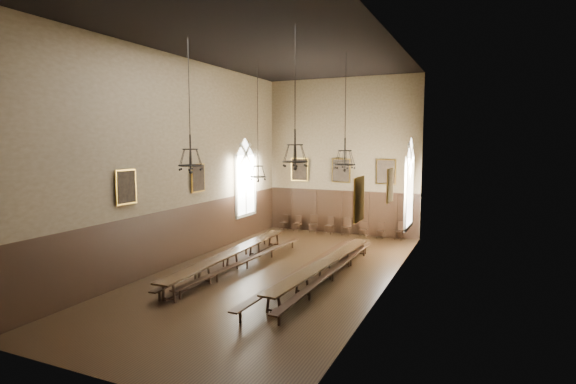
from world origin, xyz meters
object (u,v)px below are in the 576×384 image
Objects in this scene: bench_right_inner at (306,270)px; chandelier_front_left at (191,157)px; bench_left_inner at (247,263)px; chair_0 at (284,225)px; chair_7 at (400,234)px; bench_right_outer at (333,274)px; chair_1 at (298,226)px; chandelier_front_right at (295,152)px; table_right at (325,270)px; chair_4 at (346,230)px; table_left at (232,260)px; chair_6 at (381,234)px; chandelier_back_left at (258,168)px; chair_3 at (329,229)px; bench_left_outer at (224,260)px; chandelier_back_right at (345,158)px; chair_2 at (313,227)px; chair_5 at (363,232)px.

chandelier_front_left is at bearing -142.59° from bench_right_inner.
chair_0 is at bearing 104.17° from bench_left_inner.
bench_left_inner is at bearing -101.17° from chair_7.
chair_7 reaches higher than bench_right_outer.
chandelier_front_right reaches higher than chair_1.
chandelier_front_right is (-0.03, -2.99, 4.65)m from table_right.
table_left is at bearing -101.26° from chair_4.
chair_6 is 1.05m from chair_7.
table_right is at bearing -27.09° from chandelier_back_left.
chandelier_front_left is at bearing -103.67° from bench_left_inner.
bench_left_inner is 5.40m from chandelier_front_left.
chandelier_front_left is (-0.69, -2.85, 4.53)m from bench_left_inner.
bench_right_inner is 10.83× the size of chair_3.
bench_right_inner is at bearing -61.97° from chair_1.
chair_4 reaches higher than chair_6.
bench_left_outer is 8.75m from chair_3.
bench_right_inner is at bearing -34.66° from chandelier_back_left.
chair_1 reaches higher than table_right.
chandelier_back_right is at bearing 96.17° from bench_right_outer.
chair_2 is at bearing 19.71° from chair_0.
chair_7 is (5.09, -0.05, 0.00)m from chair_2.
chair_1 is 1.01m from chair_2.
chair_5 is at bearing 71.28° from bench_left_inner.
chair_4 is at bearing 8.07° from chair_3.
chandelier_front_left is at bearing -98.05° from chair_4.
chandelier_back_right is (1.75, -6.34, 4.39)m from chair_4.
bench_right_outer is 9.91× the size of chair_7.
bench_right_outer is 6.94m from chandelier_front_left.
chandelier_front_right is (3.99, -5.04, 0.84)m from chandelier_back_left.
chair_6 is (0.35, 8.34, -0.09)m from table_right.
chair_4 is (-0.90, 8.57, -0.01)m from bench_right_inner.
chair_6 is at bearing 87.61° from table_right.
table_right is 2.06× the size of chandelier_front_right.
chandelier_back_right is (3.82, -6.44, 4.38)m from chair_2.
chandelier_back_left is (-0.53, 2.06, 3.91)m from bench_left_inner.
bench_right_outer is 11.10× the size of chair_0.
bench_right_outer is at bearing -83.83° from chandelier_back_right.
chair_7 is 9.18m from chandelier_back_left.
bench_left_inner is at bearing 19.45° from table_left.
chandelier_back_left is at bearing 152.91° from table_right.
bench_right_inner is 1.09m from bench_right_outer.
bench_left_inner is at bearing -75.47° from chandelier_back_left.
bench_right_inner is 4.99m from chandelier_back_right.
chair_7 is 0.23× the size of chandelier_front_right.
bench_left_outer is 11.17× the size of chair_6.
chair_5 is (3.05, -0.07, -0.05)m from chair_2.
chair_0 is at bearing -175.99° from chair_4.
table_left is 8.74m from chair_3.
chair_4 is at bearing 176.98° from chair_5.
chandelier_front_left is at bearing -145.70° from table_right.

